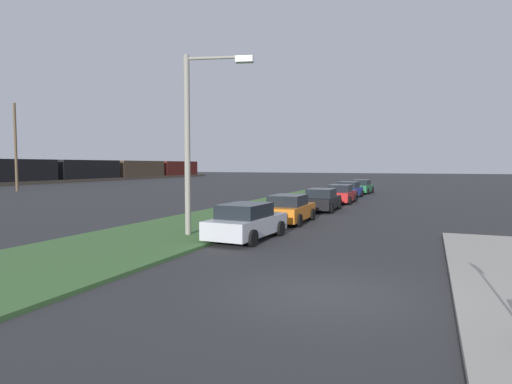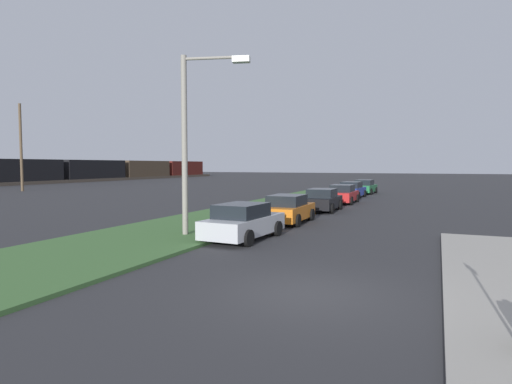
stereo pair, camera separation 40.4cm
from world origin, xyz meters
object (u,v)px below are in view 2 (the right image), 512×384
object	(u,v)px
parked_car_red	(343,194)
parked_car_green	(365,187)
parked_car_black	(322,200)
parked_car_blue	(352,190)
distant_utility_pole	(21,148)
parked_car_silver	(243,222)
parked_car_orange	(288,209)
streetlight	(193,132)

from	to	relation	value
parked_car_red	parked_car_green	xyz separation A→B (m)	(12.04, 0.17, 0.00)
parked_car_black	parked_car_blue	bearing A→B (deg)	0.59
distant_utility_pole	parked_car_black	bearing A→B (deg)	-101.09
parked_car_blue	parked_car_silver	bearing A→B (deg)	-177.22
parked_car_silver	distant_utility_pole	bearing A→B (deg)	66.03
parked_car_blue	parked_car_orange	bearing A→B (deg)	-176.98
parked_car_blue	distant_utility_pole	bearing A→B (deg)	100.34
parked_car_orange	parked_car_green	size ratio (longest dim) A/B	0.99
parked_car_blue	streetlight	bearing A→B (deg)	177.76
parked_car_black	streetlight	size ratio (longest dim) A/B	0.58
parked_car_silver	parked_car_green	xyz separation A→B (m)	(29.99, -0.17, 0.00)
parked_car_red	parked_car_green	world-z (taller)	same
parked_car_silver	streetlight	xyz separation A→B (m)	(-0.33, 2.14, 3.67)
parked_car_silver	parked_car_black	distance (m)	11.78
parked_car_silver	streetlight	bearing A→B (deg)	102.23
parked_car_black	parked_car_green	bearing A→B (deg)	-0.78
parked_car_blue	parked_car_green	size ratio (longest dim) A/B	1.00
parked_car_red	parked_car_orange	bearing A→B (deg)	178.27
parked_car_red	parked_car_blue	distance (m)	6.12
streetlight	distant_utility_pole	world-z (taller)	distant_utility_pole
parked_car_blue	parked_car_green	world-z (taller)	same
parked_car_orange	parked_car_silver	bearing A→B (deg)	178.21
parked_car_black	parked_car_blue	world-z (taller)	same
distant_utility_pole	parked_car_green	bearing A→B (deg)	-73.51
parked_car_orange	streetlight	xyz separation A→B (m)	(-5.76, 2.20, 3.67)
parked_car_blue	streetlight	xyz separation A→B (m)	(-24.39, 2.05, 3.67)
parked_car_silver	parked_car_black	size ratio (longest dim) A/B	1.01
parked_car_red	distant_utility_pole	world-z (taller)	distant_utility_pole
streetlight	parked_car_green	bearing A→B (deg)	-4.36
parked_car_black	streetlight	xyz separation A→B (m)	(-12.11, 2.42, 3.67)
parked_car_blue	distant_utility_pole	xyz separation A→B (m)	(-5.01, 36.72, 4.28)
parked_car_orange	streetlight	world-z (taller)	streetlight
parked_car_silver	parked_car_red	world-z (taller)	same
parked_car_red	streetlight	bearing A→B (deg)	171.83
parked_car_silver	distant_utility_pole	distance (m)	41.66
parked_car_orange	distant_utility_pole	world-z (taller)	distant_utility_pole
parked_car_red	streetlight	world-z (taller)	streetlight
parked_car_black	parked_car_green	world-z (taller)	same
streetlight	parked_car_orange	bearing A→B (deg)	-20.88
parked_car_black	parked_car_green	distance (m)	18.22
parked_car_silver	parked_car_green	world-z (taller)	same
parked_car_green	distant_utility_pole	bearing A→B (deg)	109.27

